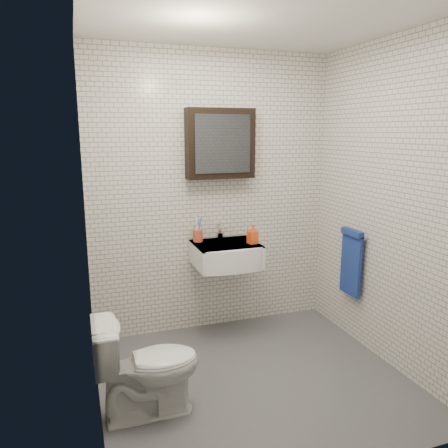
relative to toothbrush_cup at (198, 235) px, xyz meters
name	(u,v)px	position (x,y,z in m)	size (l,w,h in m)	color
ground	(254,379)	(0.16, -0.91, -0.90)	(2.20, 2.00, 0.01)	#4E5156
room_shell	(257,183)	(0.16, -0.91, 0.56)	(2.22, 2.02, 2.51)	silver
washbasin	(227,255)	(0.21, -0.18, -0.15)	(0.55, 0.50, 0.20)	white
faucet	(220,232)	(0.21, 0.02, 0.01)	(0.06, 0.20, 0.15)	silver
mirror_cabinet	(220,144)	(0.21, 0.01, 0.79)	(0.60, 0.15, 0.60)	black
towel_rail	(351,260)	(1.21, -0.56, -0.18)	(0.09, 0.30, 0.58)	silver
toothbrush_cup	(198,235)	(0.00, 0.00, 0.00)	(0.09, 0.09, 0.24)	#B6472D
soap_bottle	(253,234)	(0.43, -0.22, 0.03)	(0.08, 0.08, 0.17)	#FC591A
toilet	(147,366)	(-0.64, -1.05, -0.57)	(0.38, 0.66, 0.67)	white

